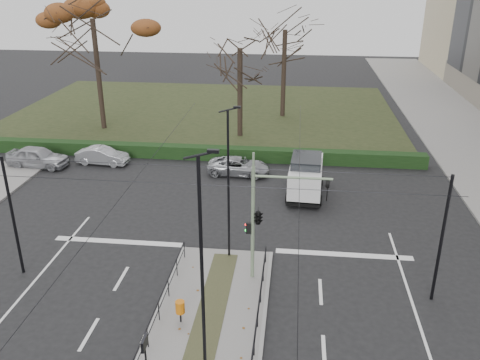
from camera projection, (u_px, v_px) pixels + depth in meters
The scene contains 18 objects.
ground at pixel (212, 312), 21.83m from camera, with size 140.00×140.00×0.00m, color black.
median_island at pixel (201, 351), 19.51m from camera, with size 4.40×15.00×0.14m, color slate.
park at pixel (205, 112), 51.74m from camera, with size 38.00×26.00×0.10m, color black.
hedge at pixel (174, 151), 39.29m from camera, with size 38.00×1.00×1.00m, color black.
median_railing at pixel (200, 333), 19.07m from camera, with size 4.14×13.24×0.92m.
catenary at pixel (216, 224), 21.99m from camera, with size 20.00×34.00×6.00m.
traffic_light at pixel (260, 215), 22.80m from camera, with size 3.79×2.17×5.58m.
litter_bin at pixel (180, 307), 20.73m from camera, with size 0.39×0.39×0.99m.
info_panel at pixel (145, 349), 17.12m from camera, with size 0.12×0.55×2.10m.
streetlamp_median_near at pixel (202, 267), 16.88m from camera, with size 0.71×0.15×8.49m.
streetlamp_median_far at pixel (229, 184), 24.29m from camera, with size 0.65×0.13×7.78m.
parked_car_first at pixel (38, 157), 37.38m from camera, with size 1.83×4.54×1.55m, color #9A9CA2.
parked_car_second at pixel (103, 156), 37.97m from camera, with size 1.36×3.90×1.29m, color #9A9CA2.
parked_car_fourth at pixel (239, 166), 36.07m from camera, with size 2.03×4.41×1.23m, color #9A9CA2.
white_van at pixel (306, 175), 32.65m from camera, with size 2.46×5.01×2.57m.
rust_tree at pixel (92, 19), 42.74m from camera, with size 10.13×10.13×12.60m.
bare_tree_center at pixel (285, 36), 47.35m from camera, with size 6.09×6.09×10.90m.
bare_tree_near at pixel (240, 55), 41.72m from camera, with size 5.17×5.17×9.90m.
Camera 1 is at (3.21, -17.68, 13.69)m, focal length 38.00 mm.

